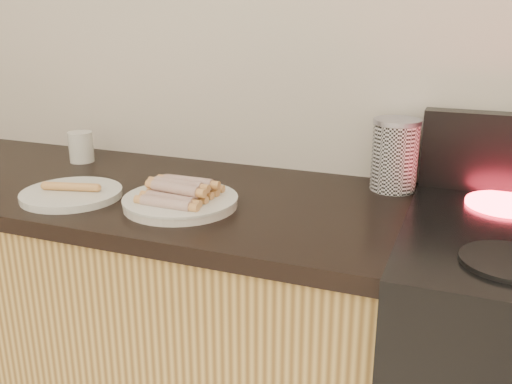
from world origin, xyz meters
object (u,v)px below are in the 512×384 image
at_px(side_plate, 72,194).
at_px(mug, 81,147).
at_px(main_plate, 181,203).
at_px(canister, 395,155).

xyz_separation_m(side_plate, mug, (-0.20, 0.30, 0.04)).
xyz_separation_m(main_plate, side_plate, (-0.29, -0.04, -0.00)).
bearing_deg(side_plate, mug, 123.32).
xyz_separation_m(side_plate, canister, (0.74, 0.36, 0.09)).
relative_size(side_plate, mug, 2.71).
bearing_deg(side_plate, canister, 25.82).
height_order(main_plate, side_plate, same).
height_order(side_plate, canister, canister).
xyz_separation_m(canister, mug, (-0.94, -0.06, -0.05)).
bearing_deg(side_plate, main_plate, 7.81).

